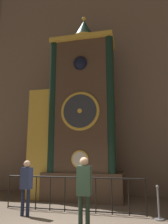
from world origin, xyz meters
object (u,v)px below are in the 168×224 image
at_px(clock_tower, 77,118).
at_px(visitor_far, 84,186).
at_px(visitor_near, 26,182).
at_px(stanchion_post, 159,209).

distance_m(clock_tower, visitor_far, 4.71).
relative_size(visitor_near, stanchion_post, 1.73).
height_order(visitor_near, visitor_far, visitor_far).
height_order(clock_tower, stanchion_post, clock_tower).
bearing_deg(clock_tower, visitor_far, -72.39).
height_order(clock_tower, visitor_near, clock_tower).
xyz_separation_m(visitor_far, stanchion_post, (1.88, 1.53, -0.78)).
height_order(visitor_far, stanchion_post, visitor_far).
bearing_deg(stanchion_post, clock_tower, 143.19).
bearing_deg(visitor_far, clock_tower, 109.00).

